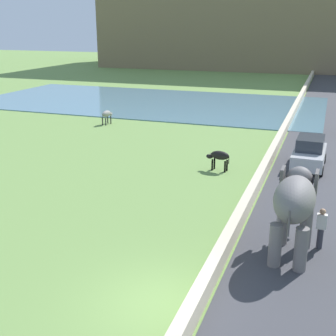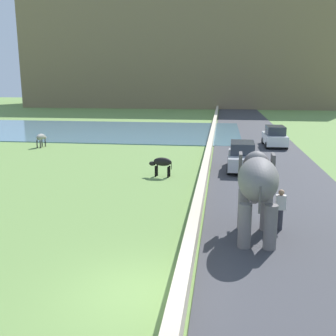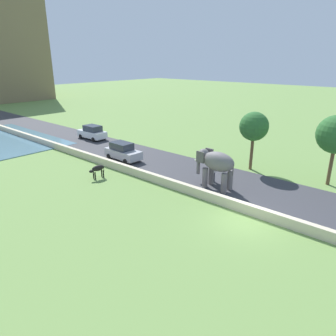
{
  "view_description": "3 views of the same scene",
  "coord_description": "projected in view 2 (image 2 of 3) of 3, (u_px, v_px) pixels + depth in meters",
  "views": [
    {
      "loc": [
        4.2,
        -10.75,
        7.96
      ],
      "look_at": [
        -2.4,
        7.58,
        1.69
      ],
      "focal_mm": 48.14,
      "sensor_mm": 36.0,
      "label": 1
    },
    {
      "loc": [
        2.12,
        -9.52,
        5.64
      ],
      "look_at": [
        -0.28,
        8.14,
        1.65
      ],
      "focal_mm": 42.57,
      "sensor_mm": 36.0,
      "label": 2
    },
    {
      "loc": [
        -16.14,
        -7.84,
        9.65
      ],
      "look_at": [
        1.33,
        7.47,
        1.52
      ],
      "focal_mm": 33.41,
      "sensor_mm": 36.0,
      "label": 3
    }
  ],
  "objects": [
    {
      "name": "ground_plane",
      "position": [
        137.0,
        293.0,
        10.71
      ],
      "size": [
        220.0,
        220.0,
        0.0
      ],
      "primitive_type": "plane",
      "color": "#6B8E47"
    },
    {
      "name": "road_surface",
      "position": [
        260.0,
        157.0,
        29.39
      ],
      "size": [
        7.0,
        120.0,
        0.06
      ],
      "primitive_type": "cube",
      "color": "#38383D",
      "rests_on": "ground"
    },
    {
      "name": "barrier_wall",
      "position": [
        208.0,
        156.0,
        27.89
      ],
      "size": [
        0.4,
        110.0,
        0.7
      ],
      "primitive_type": "cube",
      "color": "beige",
      "rests_on": "ground"
    },
    {
      "name": "lake",
      "position": [
        77.0,
        130.0,
        44.76
      ],
      "size": [
        36.0,
        18.0,
        0.08
      ],
      "primitive_type": "cube",
      "color": "slate",
      "rests_on": "ground"
    },
    {
      "name": "hill_distant",
      "position": [
        187.0,
        50.0,
        87.37
      ],
      "size": [
        64.0,
        28.0,
        23.57
      ],
      "primitive_type": "cube",
      "color": "#7F6B4C",
      "rests_on": "ground"
    },
    {
      "name": "elephant",
      "position": [
        257.0,
        183.0,
        14.1
      ],
      "size": [
        1.47,
        3.48,
        2.99
      ],
      "color": "slate",
      "rests_on": "ground"
    },
    {
      "name": "person_beside_elephant",
      "position": [
        280.0,
        209.0,
        14.94
      ],
      "size": [
        0.36,
        0.22,
        1.63
      ],
      "color": "#33333D",
      "rests_on": "ground"
    },
    {
      "name": "car_white",
      "position": [
        275.0,
        136.0,
        33.62
      ],
      "size": [
        1.86,
        4.03,
        1.8
      ],
      "color": "white",
      "rests_on": "ground"
    },
    {
      "name": "car_silver",
      "position": [
        242.0,
        157.0,
        24.88
      ],
      "size": [
        1.88,
        4.05,
        1.8
      ],
      "color": "#B7B7BC",
      "rests_on": "ground"
    },
    {
      "name": "cow_grey",
      "position": [
        41.0,
        137.0,
        33.52
      ],
      "size": [
        0.55,
        1.41,
        1.15
      ],
      "color": "gray",
      "rests_on": "ground"
    },
    {
      "name": "cow_black",
      "position": [
        162.0,
        163.0,
        23.37
      ],
      "size": [
        1.42,
        0.61,
        1.15
      ],
      "color": "black",
      "rests_on": "ground"
    }
  ]
}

